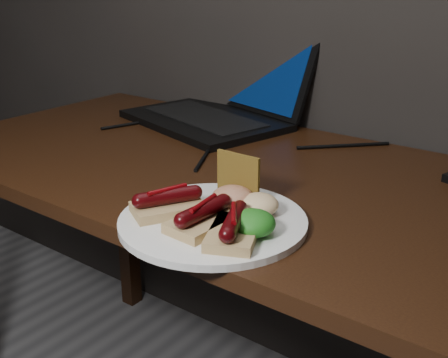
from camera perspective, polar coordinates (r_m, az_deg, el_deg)
desk at (r=1.21m, az=0.25°, el=-2.50°), size 1.40×0.70×0.75m
laptop at (r=1.51m, az=-0.19°, el=7.89°), size 0.49×0.45×0.25m
desk_cables at (r=1.28m, az=4.47°, el=3.18°), size 0.95×0.42×0.01m
plate at (r=0.91m, az=-1.14°, el=-4.31°), size 0.31×0.31×0.01m
bread_sausage_left at (r=0.92m, az=-5.71°, el=-2.45°), size 0.12×0.13×0.04m
bread_sausage_center at (r=0.87m, az=-2.09°, el=-3.92°), size 0.08×0.12×0.04m
bread_sausage_right at (r=0.84m, az=0.99°, el=-4.98°), size 0.11×0.13×0.04m
crispbread at (r=0.96m, az=1.44°, el=0.16°), size 0.09×0.01×0.08m
salad_greens at (r=0.85m, az=2.93°, el=-4.48°), size 0.07×0.07×0.04m
salsa_mound at (r=0.93m, az=0.87°, el=-1.95°), size 0.07×0.07×0.04m
coleslaw_mound at (r=0.91m, az=3.59°, el=-2.61°), size 0.06×0.06×0.04m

